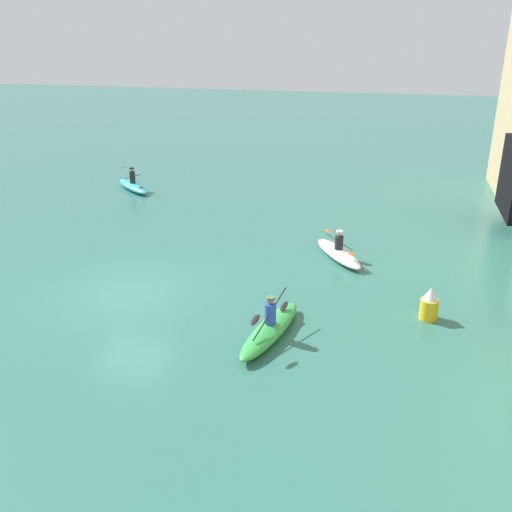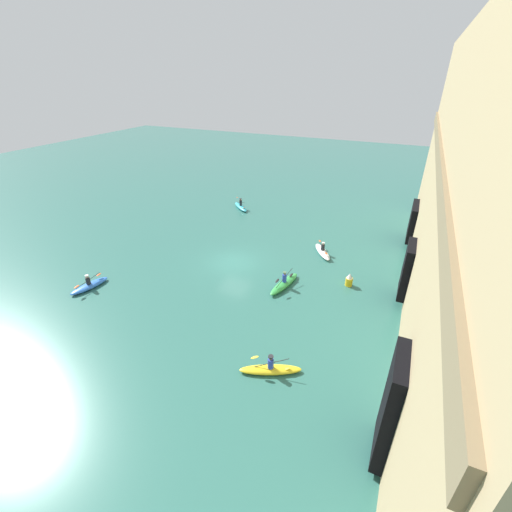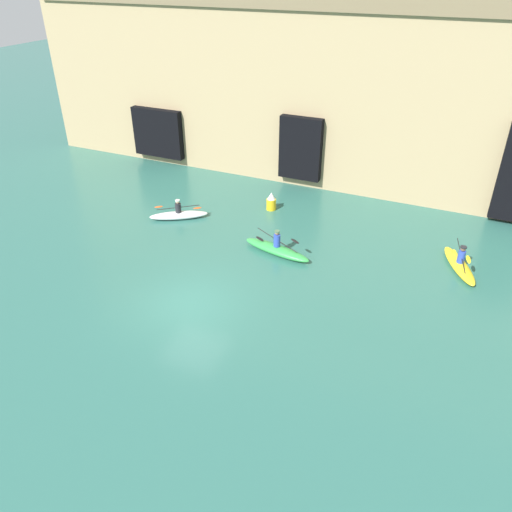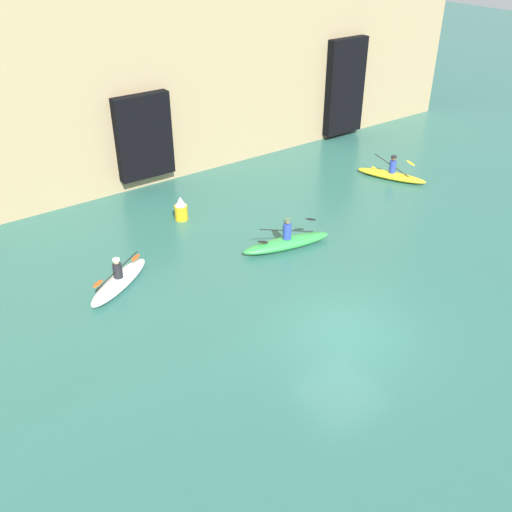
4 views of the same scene
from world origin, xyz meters
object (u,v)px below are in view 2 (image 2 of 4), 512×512
(kayak_cyan, at_px, (241,207))
(kayak_yellow, at_px, (270,369))
(kayak_green, at_px, (284,283))
(kayak_white, at_px, (322,251))
(kayak_blue, at_px, (89,285))
(marker_buoy, at_px, (349,280))

(kayak_cyan, height_order, kayak_yellow, kayak_cyan)
(kayak_cyan, distance_m, kayak_green, 16.54)
(kayak_green, xyz_separation_m, kayak_white, (-6.14, 1.25, -0.02))
(kayak_green, distance_m, kayak_yellow, 8.23)
(kayak_cyan, height_order, kayak_green, kayak_green)
(kayak_blue, distance_m, kayak_cyan, 19.33)
(kayak_cyan, relative_size, kayak_green, 0.79)
(kayak_blue, relative_size, kayak_yellow, 0.91)
(kayak_yellow, bearing_deg, kayak_cyan, 95.14)
(marker_buoy, bearing_deg, kayak_cyan, -127.32)
(kayak_blue, bearing_deg, kayak_green, -52.42)
(kayak_blue, distance_m, kayak_yellow, 15.14)
(marker_buoy, bearing_deg, kayak_green, -64.09)
(marker_buoy, bearing_deg, kayak_yellow, -11.97)
(kayak_yellow, relative_size, marker_buoy, 3.24)
(kayak_yellow, distance_m, kayak_white, 14.11)
(kayak_green, xyz_separation_m, kayak_yellow, (7.94, 2.17, -0.03))
(kayak_cyan, relative_size, kayak_white, 0.95)
(kayak_green, distance_m, kayak_white, 6.27)
(kayak_cyan, xyz_separation_m, kayak_green, (13.07, 10.13, 0.02))
(kayak_green, relative_size, marker_buoy, 3.56)
(kayak_blue, relative_size, kayak_white, 1.00)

